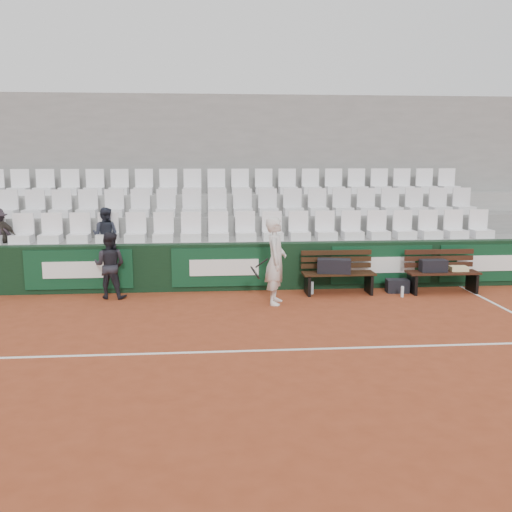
{
  "coord_description": "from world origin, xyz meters",
  "views": [
    {
      "loc": [
        -0.53,
        -7.98,
        2.81
      ],
      "look_at": [
        0.35,
        2.4,
        1.0
      ],
      "focal_mm": 40.0,
      "sensor_mm": 36.0,
      "label": 1
    }
  ],
  "objects_px": {
    "spectator_b": "(0,216)",
    "spectator_c": "(105,214)",
    "bench_right": "(442,282)",
    "tennis_player": "(276,261)",
    "sports_bag_left": "(334,266)",
    "sports_bag_right": "(433,266)",
    "water_bottle_far": "(402,292)",
    "ball_kid": "(110,265)",
    "water_bottle_near": "(312,288)",
    "sports_bag_ground": "(397,286)",
    "bench_left": "(338,283)"
  },
  "relations": [
    {
      "from": "spectator_b",
      "to": "spectator_c",
      "type": "relative_size",
      "value": 0.96
    },
    {
      "from": "bench_right",
      "to": "tennis_player",
      "type": "bearing_deg",
      "value": -170.35
    },
    {
      "from": "bench_right",
      "to": "tennis_player",
      "type": "distance_m",
      "value": 3.71
    },
    {
      "from": "sports_bag_left",
      "to": "spectator_c",
      "type": "height_order",
      "value": "spectator_c"
    },
    {
      "from": "bench_right",
      "to": "sports_bag_right",
      "type": "distance_m",
      "value": 0.41
    },
    {
      "from": "spectator_c",
      "to": "water_bottle_far",
      "type": "bearing_deg",
      "value": 179.91
    },
    {
      "from": "tennis_player",
      "to": "ball_kid",
      "type": "relative_size",
      "value": 1.26
    },
    {
      "from": "water_bottle_near",
      "to": "sports_bag_right",
      "type": "bearing_deg",
      "value": -2.07
    },
    {
      "from": "sports_bag_left",
      "to": "sports_bag_right",
      "type": "distance_m",
      "value": 2.1
    },
    {
      "from": "sports_bag_right",
      "to": "sports_bag_ground",
      "type": "bearing_deg",
      "value": 173.24
    },
    {
      "from": "bench_left",
      "to": "bench_right",
      "type": "relative_size",
      "value": 1.0
    },
    {
      "from": "water_bottle_far",
      "to": "sports_bag_ground",
      "type": "bearing_deg",
      "value": 85.45
    },
    {
      "from": "bench_right",
      "to": "spectator_b",
      "type": "distance_m",
      "value": 9.47
    },
    {
      "from": "sports_bag_ground",
      "to": "water_bottle_near",
      "type": "relative_size",
      "value": 1.73
    },
    {
      "from": "sports_bag_right",
      "to": "water_bottle_far",
      "type": "relative_size",
      "value": 2.44
    },
    {
      "from": "bench_right",
      "to": "water_bottle_near",
      "type": "distance_m",
      "value": 2.76
    },
    {
      "from": "water_bottle_far",
      "to": "ball_kid",
      "type": "bearing_deg",
      "value": 175.77
    },
    {
      "from": "ball_kid",
      "to": "spectator_c",
      "type": "height_order",
      "value": "spectator_c"
    },
    {
      "from": "sports_bag_right",
      "to": "spectator_b",
      "type": "height_order",
      "value": "spectator_b"
    },
    {
      "from": "bench_right",
      "to": "spectator_b",
      "type": "height_order",
      "value": "spectator_b"
    },
    {
      "from": "sports_bag_left",
      "to": "water_bottle_far",
      "type": "xyz_separation_m",
      "value": [
        1.34,
        -0.36,
        -0.48
      ]
    },
    {
      "from": "water_bottle_near",
      "to": "water_bottle_far",
      "type": "bearing_deg",
      "value": -13.14
    },
    {
      "from": "sports_bag_right",
      "to": "water_bottle_far",
      "type": "xyz_separation_m",
      "value": [
        -0.76,
        -0.33,
        -0.46
      ]
    },
    {
      "from": "water_bottle_near",
      "to": "tennis_player",
      "type": "height_order",
      "value": "tennis_player"
    },
    {
      "from": "bench_left",
      "to": "spectator_c",
      "type": "distance_m",
      "value": 5.21
    },
    {
      "from": "bench_left",
      "to": "ball_kid",
      "type": "distance_m",
      "value": 4.69
    },
    {
      "from": "bench_left",
      "to": "sports_bag_right",
      "type": "distance_m",
      "value": 2.02
    },
    {
      "from": "water_bottle_near",
      "to": "bench_right",
      "type": "bearing_deg",
      "value": -2.12
    },
    {
      "from": "bench_left",
      "to": "sports_bag_right",
      "type": "relative_size",
      "value": 2.76
    },
    {
      "from": "sports_bag_ground",
      "to": "tennis_player",
      "type": "distance_m",
      "value": 2.85
    },
    {
      "from": "sports_bag_ground",
      "to": "ball_kid",
      "type": "distance_m",
      "value": 5.96
    },
    {
      "from": "sports_bag_left",
      "to": "water_bottle_near",
      "type": "xyz_separation_m",
      "value": [
        -0.45,
        0.05,
        -0.46
      ]
    },
    {
      "from": "sports_bag_left",
      "to": "spectator_b",
      "type": "relative_size",
      "value": 0.59
    },
    {
      "from": "bench_left",
      "to": "water_bottle_far",
      "type": "xyz_separation_m",
      "value": [
        1.24,
        -0.4,
        -0.11
      ]
    },
    {
      "from": "bench_left",
      "to": "sports_bag_right",
      "type": "height_order",
      "value": "sports_bag_right"
    },
    {
      "from": "bench_right",
      "to": "spectator_c",
      "type": "distance_m",
      "value": 7.33
    },
    {
      "from": "sports_bag_right",
      "to": "bench_left",
      "type": "bearing_deg",
      "value": 177.83
    },
    {
      "from": "bench_left",
      "to": "water_bottle_near",
      "type": "bearing_deg",
      "value": 178.31
    },
    {
      "from": "bench_right",
      "to": "spectator_c",
      "type": "height_order",
      "value": "spectator_c"
    },
    {
      "from": "tennis_player",
      "to": "spectator_b",
      "type": "bearing_deg",
      "value": 162.64
    },
    {
      "from": "sports_bag_left",
      "to": "sports_bag_right",
      "type": "height_order",
      "value": "sports_bag_left"
    },
    {
      "from": "bench_right",
      "to": "water_bottle_far",
      "type": "relative_size",
      "value": 6.75
    },
    {
      "from": "sports_bag_ground",
      "to": "water_bottle_far",
      "type": "bearing_deg",
      "value": -94.55
    },
    {
      "from": "bench_left",
      "to": "spectator_b",
      "type": "xyz_separation_m",
      "value": [
        -7.1,
        1.08,
        1.35
      ]
    },
    {
      "from": "bench_right",
      "to": "water_bottle_near",
      "type": "bearing_deg",
      "value": 177.88
    },
    {
      "from": "sports_bag_left",
      "to": "tennis_player",
      "type": "bearing_deg",
      "value": -152.98
    },
    {
      "from": "bench_left",
      "to": "sports_bag_right",
      "type": "bearing_deg",
      "value": -2.17
    },
    {
      "from": "water_bottle_near",
      "to": "spectator_c",
      "type": "relative_size",
      "value": 0.22
    },
    {
      "from": "bench_left",
      "to": "sports_bag_left",
      "type": "distance_m",
      "value": 0.39
    },
    {
      "from": "bench_right",
      "to": "spectator_c",
      "type": "bearing_deg",
      "value": 170.67
    }
  ]
}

